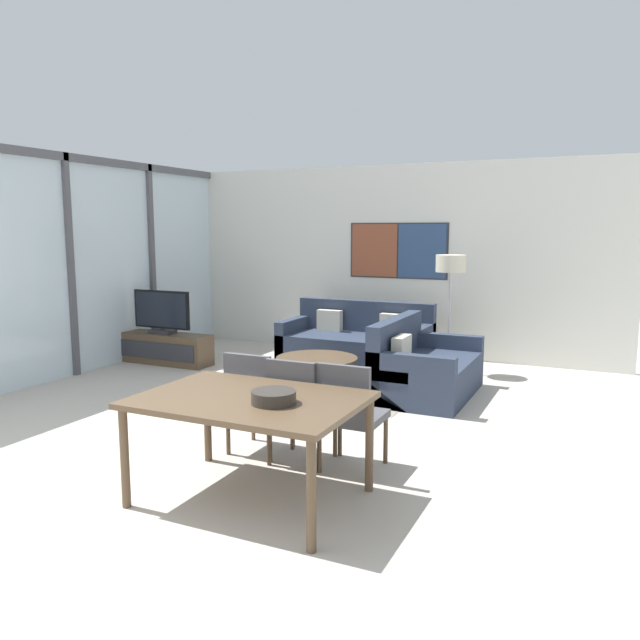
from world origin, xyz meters
The scene contains 15 objects.
ground_plane centered at (0.00, 0.00, 0.00)m, with size 24.00×24.00×0.00m, color beige.
wall_back centered at (0.01, 6.16, 1.40)m, with size 7.08×0.09×2.80m.
window_wall_left centered at (-3.03, 3.08, 1.53)m, with size 0.07×6.16×2.80m.
area_rug centered at (0.04, 3.90, 0.00)m, with size 2.48×1.70×0.01m.
tv_console centered at (-2.46, 4.13, 0.21)m, with size 1.46×0.40×0.42m.
television centered at (-2.46, 4.13, 0.71)m, with size 0.92×0.20×0.60m.
sofa_main centered at (0.04, 5.21, 0.28)m, with size 2.01×0.94×0.86m.
sofa_side centered at (1.29, 4.03, 0.28)m, with size 0.94×1.53×0.86m.
coffee_table centered at (0.04, 3.90, 0.26)m, with size 0.98×0.98×0.34m.
dining_table centered at (1.00, 0.83, 0.66)m, with size 1.52×1.07×0.73m.
dining_chair_left centered at (0.57, 1.62, 0.49)m, with size 0.46×0.46×0.87m.
dining_chair_centre centered at (1.00, 1.55, 0.49)m, with size 0.46×0.46×0.87m.
dining_chair_right centered at (1.42, 1.59, 0.49)m, with size 0.46×0.46×0.87m.
fruit_bowl centered at (1.22, 0.77, 0.78)m, with size 0.30×0.30×0.09m.
floor_lamp centered at (1.30, 5.26, 1.33)m, with size 0.38×0.38×1.54m.
Camera 1 is at (3.19, -2.70, 1.87)m, focal length 35.00 mm.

